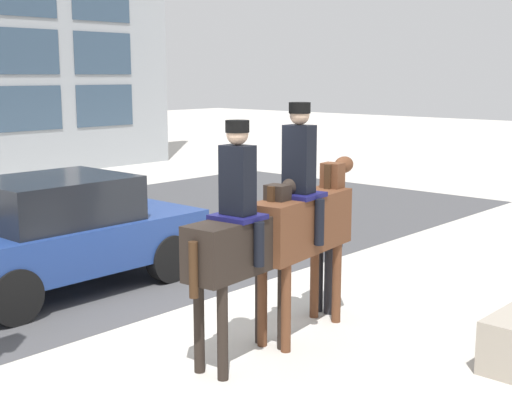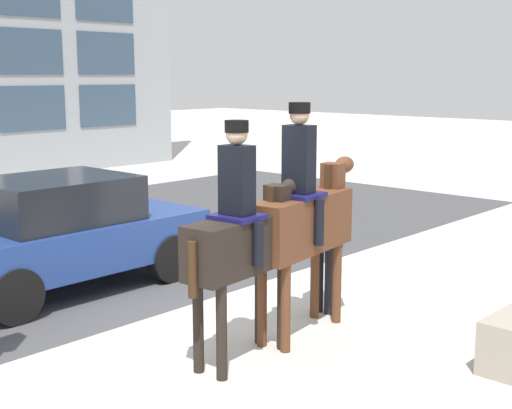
{
  "view_description": "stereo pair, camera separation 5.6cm",
  "coord_description": "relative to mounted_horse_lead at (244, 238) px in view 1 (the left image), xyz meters",
  "views": [
    {
      "loc": [
        -5.71,
        -6.15,
        2.98
      ],
      "look_at": [
        0.25,
        -0.74,
        1.5
      ],
      "focal_mm": 50.0,
      "sensor_mm": 36.0,
      "label": 1
    },
    {
      "loc": [
        -5.67,
        -6.19,
        2.98
      ],
      "look_at": [
        0.25,
        -0.74,
        1.5
      ],
      "focal_mm": 50.0,
      "sensor_mm": 36.0,
      "label": 2
    }
  ],
  "objects": [
    {
      "name": "mounted_horse_companion",
      "position": [
        1.03,
        0.04,
        0.06
      ],
      "size": [
        2.04,
        0.66,
        2.68
      ],
      "rotation": [
        0.0,
        0.0,
        0.13
      ],
      "color": "#59331E",
      "rests_on": "ground_plane"
    },
    {
      "name": "pedestrian_bystander",
      "position": [
        1.76,
        0.28,
        -0.35
      ],
      "size": [
        0.82,
        0.53,
        1.66
      ],
      "rotation": [
        0.0,
        0.0,
        -2.98
      ],
      "color": "#232328",
      "rests_on": "ground_plane"
    },
    {
      "name": "road_surface",
      "position": [
        0.49,
        6.01,
        -1.32
      ],
      "size": [
        21.31,
        8.5,
        0.01
      ],
      "color": "#444447",
      "rests_on": "ground_plane"
    },
    {
      "name": "ground_plane",
      "position": [
        0.49,
        1.26,
        -1.32
      ],
      "size": [
        80.0,
        80.0,
        0.0
      ],
      "primitive_type": "plane",
      "color": "beige"
    },
    {
      "name": "mounted_horse_lead",
      "position": [
        0.0,
        0.0,
        0.0
      ],
      "size": [
        1.87,
        0.65,
        2.53
      ],
      "rotation": [
        0.0,
        0.0,
        0.09
      ],
      "color": "black",
      "rests_on": "ground_plane"
    },
    {
      "name": "street_car_near_lane",
      "position": [
        0.1,
        3.61,
        -0.5
      ],
      "size": [
        3.94,
        1.9,
        1.59
      ],
      "color": "navy",
      "rests_on": "ground_plane"
    }
  ]
}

